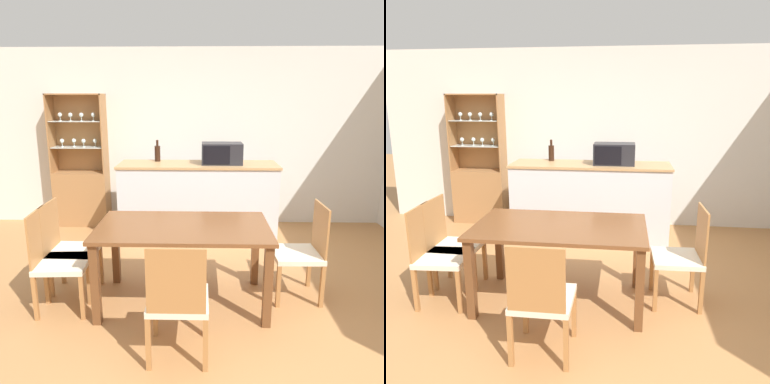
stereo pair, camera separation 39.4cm
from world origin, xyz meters
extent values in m
plane|color=#B27A47|center=(0.00, 0.00, 0.00)|extent=(18.00, 18.00, 0.00)
cube|color=silver|center=(0.00, 2.63, 1.27)|extent=(6.80, 0.06, 2.55)
cube|color=silver|center=(-0.18, 1.90, 0.50)|extent=(2.04, 0.59, 0.99)
cube|color=tan|center=(-0.18, 1.90, 1.01)|extent=(2.07, 0.62, 0.03)
cube|color=#A37042|center=(-1.91, 2.44, 0.40)|extent=(0.78, 0.32, 0.80)
cube|color=#A37042|center=(-1.91, 2.59, 1.36)|extent=(0.78, 0.02, 1.12)
cube|color=#A37042|center=(-2.29, 2.44, 1.36)|extent=(0.02, 0.32, 1.12)
cube|color=#A37042|center=(-1.53, 2.44, 1.36)|extent=(0.02, 0.32, 1.12)
cube|color=#A37042|center=(-1.91, 2.44, 1.90)|extent=(0.78, 0.32, 0.02)
cube|color=silver|center=(-1.91, 2.44, 1.17)|extent=(0.73, 0.28, 0.01)
cube|color=silver|center=(-1.91, 2.44, 1.53)|extent=(0.73, 0.28, 0.01)
cylinder|color=silver|center=(-2.15, 2.43, 1.17)|extent=(0.04, 0.04, 0.01)
cylinder|color=silver|center=(-2.15, 2.43, 1.21)|extent=(0.01, 0.01, 0.06)
sphere|color=silver|center=(-2.15, 2.43, 1.26)|extent=(0.06, 0.06, 0.06)
cylinder|color=silver|center=(-2.15, 2.44, 1.54)|extent=(0.04, 0.04, 0.01)
cylinder|color=silver|center=(-2.15, 2.44, 1.57)|extent=(0.01, 0.01, 0.06)
sphere|color=silver|center=(-2.15, 2.44, 1.62)|extent=(0.06, 0.06, 0.06)
cylinder|color=silver|center=(-1.99, 2.48, 1.17)|extent=(0.04, 0.04, 0.01)
cylinder|color=silver|center=(-1.99, 2.48, 1.21)|extent=(0.01, 0.01, 0.06)
sphere|color=silver|center=(-1.99, 2.48, 1.26)|extent=(0.06, 0.06, 0.06)
cylinder|color=silver|center=(-1.99, 2.41, 1.54)|extent=(0.04, 0.04, 0.01)
cylinder|color=silver|center=(-1.99, 2.41, 1.57)|extent=(0.01, 0.01, 0.06)
sphere|color=silver|center=(-1.99, 2.41, 1.62)|extent=(0.06, 0.06, 0.06)
cylinder|color=silver|center=(-1.83, 2.42, 1.17)|extent=(0.04, 0.04, 0.01)
cylinder|color=silver|center=(-1.83, 2.42, 1.21)|extent=(0.01, 0.01, 0.06)
sphere|color=silver|center=(-1.83, 2.42, 1.26)|extent=(0.06, 0.06, 0.06)
cylinder|color=silver|center=(-1.83, 2.40, 1.54)|extent=(0.04, 0.04, 0.01)
cylinder|color=silver|center=(-1.83, 2.40, 1.57)|extent=(0.01, 0.01, 0.06)
sphere|color=silver|center=(-1.83, 2.40, 1.62)|extent=(0.06, 0.06, 0.06)
cylinder|color=silver|center=(-1.67, 2.45, 1.17)|extent=(0.04, 0.04, 0.01)
cylinder|color=silver|center=(-1.67, 2.45, 1.21)|extent=(0.01, 0.01, 0.06)
sphere|color=silver|center=(-1.67, 2.45, 1.26)|extent=(0.06, 0.06, 0.06)
cylinder|color=silver|center=(-1.67, 2.44, 1.54)|extent=(0.04, 0.04, 0.01)
cylinder|color=silver|center=(-1.67, 2.44, 1.57)|extent=(0.01, 0.01, 0.06)
sphere|color=silver|center=(-1.67, 2.44, 1.62)|extent=(0.06, 0.06, 0.06)
cube|color=brown|center=(-0.30, 0.24, 0.73)|extent=(1.53, 0.87, 0.03)
cube|color=brown|center=(-1.00, -0.14, 0.36)|extent=(0.07, 0.07, 0.72)
cube|color=brown|center=(0.41, -0.14, 0.36)|extent=(0.07, 0.07, 0.72)
cube|color=brown|center=(-1.00, 0.61, 0.36)|extent=(0.07, 0.07, 0.72)
cube|color=brown|center=(0.41, 0.61, 0.36)|extent=(0.07, 0.07, 0.72)
cube|color=beige|center=(-0.30, -0.48, 0.43)|extent=(0.44, 0.44, 0.05)
cube|color=#A8703D|center=(-0.30, -0.69, 0.68)|extent=(0.40, 0.02, 0.46)
cube|color=#A8703D|center=(-0.49, -0.28, 0.20)|extent=(0.04, 0.04, 0.41)
cube|color=#A8703D|center=(-0.10, -0.29, 0.20)|extent=(0.04, 0.04, 0.41)
cube|color=#A8703D|center=(-0.49, -0.68, 0.20)|extent=(0.04, 0.04, 0.41)
cube|color=#A8703D|center=(-0.10, -0.68, 0.20)|extent=(0.04, 0.04, 0.41)
cube|color=beige|center=(-1.35, 0.11, 0.43)|extent=(0.46, 0.46, 0.05)
cube|color=#A8703D|center=(-1.56, 0.10, 0.68)|extent=(0.04, 0.40, 0.46)
cube|color=#A8703D|center=(-1.16, 0.31, 0.20)|extent=(0.04, 0.04, 0.41)
cube|color=#A8703D|center=(-1.14, -0.08, 0.20)|extent=(0.04, 0.04, 0.41)
cube|color=#A8703D|center=(-1.56, 0.29, 0.20)|extent=(0.04, 0.04, 0.41)
cube|color=#A8703D|center=(-1.53, -0.10, 0.20)|extent=(0.04, 0.04, 0.41)
cube|color=beige|center=(-1.35, 0.37, 0.43)|extent=(0.44, 0.44, 0.05)
cube|color=#A8703D|center=(-1.56, 0.37, 0.68)|extent=(0.02, 0.40, 0.46)
cube|color=#A8703D|center=(-1.15, 0.56, 0.20)|extent=(0.04, 0.04, 0.41)
cube|color=#A8703D|center=(-1.15, 0.17, 0.20)|extent=(0.04, 0.04, 0.41)
cube|color=#A8703D|center=(-1.54, 0.57, 0.20)|extent=(0.04, 0.04, 0.41)
cube|color=#A8703D|center=(-1.55, 0.17, 0.20)|extent=(0.04, 0.04, 0.41)
cube|color=beige|center=(0.76, 0.37, 0.43)|extent=(0.44, 0.44, 0.05)
cube|color=#A8703D|center=(0.97, 0.37, 0.68)|extent=(0.03, 0.40, 0.46)
cube|color=#A8703D|center=(0.56, 0.17, 0.20)|extent=(0.04, 0.04, 0.41)
cube|color=#A8703D|center=(0.56, 0.56, 0.20)|extent=(0.04, 0.04, 0.41)
cube|color=#A8703D|center=(0.96, 0.17, 0.20)|extent=(0.04, 0.04, 0.41)
cube|color=#A8703D|center=(0.95, 0.57, 0.20)|extent=(0.04, 0.04, 0.41)
cube|color=#232328|center=(0.13, 1.90, 1.16)|extent=(0.52, 0.33, 0.27)
cube|color=black|center=(0.05, 1.74, 1.16)|extent=(0.33, 0.01, 0.23)
cylinder|color=black|center=(-0.73, 2.08, 1.13)|extent=(0.08, 0.08, 0.21)
cylinder|color=black|center=(-0.73, 2.08, 1.27)|extent=(0.03, 0.03, 0.08)
camera|label=1|loc=(-0.13, -2.91, 1.84)|focal=35.00mm
camera|label=2|loc=(0.26, -2.88, 1.84)|focal=35.00mm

